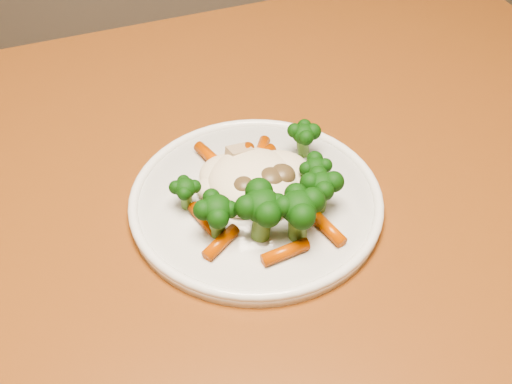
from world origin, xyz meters
TOP-DOWN VIEW (x-y plane):
  - dining_table at (-0.33, -0.03)m, footprint 1.23×0.94m
  - plate at (-0.28, -0.06)m, footprint 0.25×0.25m
  - meal at (-0.28, -0.07)m, footprint 0.17×0.18m

SIDE VIEW (x-z plane):
  - dining_table at x=-0.33m, z-range 0.26..1.01m
  - plate at x=-0.28m, z-range 0.75..0.76m
  - meal at x=-0.28m, z-range 0.76..0.81m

